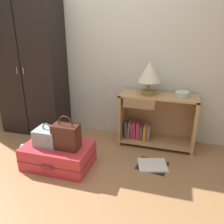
{
  "coord_description": "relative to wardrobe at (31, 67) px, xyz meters",
  "views": [
    {
      "loc": [
        0.97,
        -1.64,
        1.58
      ],
      "look_at": [
        0.23,
        0.88,
        0.55
      ],
      "focal_mm": 37.49,
      "sensor_mm": 36.0,
      "label": 1
    }
  ],
  "objects": [
    {
      "name": "ground_plane",
      "position": [
        1.06,
        -1.2,
        -0.96
      ],
      "size": [
        9.0,
        9.0,
        0.0
      ],
      "primitive_type": "plane",
      "color": "#9E7047"
    },
    {
      "name": "back_wall",
      "position": [
        1.06,
        0.3,
        0.34
      ],
      "size": [
        6.4,
        0.1,
        2.6
      ],
      "primitive_type": "cube",
      "color": "beige",
      "rests_on": "ground_plane"
    },
    {
      "name": "wardrobe",
      "position": [
        0.0,
        0.0,
        0.0
      ],
      "size": [
        0.93,
        0.47,
        1.92
      ],
      "color": "black",
      "rests_on": "ground_plane"
    },
    {
      "name": "bookshelf",
      "position": [
        1.77,
        0.05,
        -0.61
      ],
      "size": [
        0.98,
        0.38,
        0.7
      ],
      "color": "tan",
      "rests_on": "ground_plane"
    },
    {
      "name": "table_lamp",
      "position": [
        1.67,
        0.03,
        0.02
      ],
      "size": [
        0.29,
        0.29,
        0.42
      ],
      "color": "olive",
      "rests_on": "bookshelf"
    },
    {
      "name": "bowl",
      "position": [
        2.09,
        0.06,
        -0.23
      ],
      "size": [
        0.17,
        0.17,
        0.06
      ],
      "primitive_type": "cylinder",
      "color": "silver",
      "rests_on": "bookshelf"
    },
    {
      "name": "suitcase_large",
      "position": [
        0.78,
        -0.79,
        -0.83
      ],
      "size": [
        0.76,
        0.51,
        0.26
      ],
      "color": "#D1333D",
      "rests_on": "ground_plane"
    },
    {
      "name": "train_case",
      "position": [
        0.67,
        -0.8,
        -0.6
      ],
      "size": [
        0.26,
        0.25,
        0.26
      ],
      "color": "#8E99A3",
      "rests_on": "suitcase_large"
    },
    {
      "name": "handbag",
      "position": [
        0.92,
        -0.81,
        -0.55
      ],
      "size": [
        0.28,
        0.17,
        0.39
      ],
      "color": "#472319",
      "rests_on": "suitcase_large"
    },
    {
      "name": "bottle",
      "position": [
        0.29,
        -0.76,
        -0.88
      ],
      "size": [
        0.06,
        0.06,
        0.18
      ],
      "color": "white",
      "rests_on": "ground_plane"
    },
    {
      "name": "open_book_on_floor",
      "position": [
        1.84,
        -0.5,
        -0.95
      ],
      "size": [
        0.39,
        0.35,
        0.02
      ],
      "color": "white",
      "rests_on": "ground_plane"
    }
  ]
}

